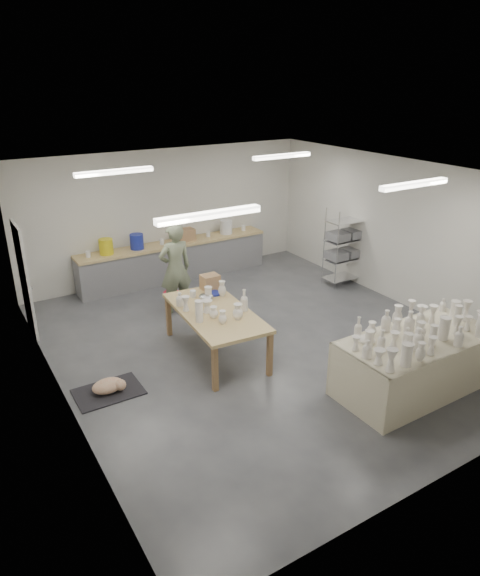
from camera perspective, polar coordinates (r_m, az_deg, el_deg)
room at (r=8.65m, az=1.64°, el=6.15°), size 8.00×8.02×3.00m
back_counter at (r=12.20m, az=-7.28°, el=3.17°), size 4.60×0.60×1.24m
wire_shelf at (r=11.95m, az=11.55°, el=4.66°), size 0.88×0.48×1.80m
drying_table at (r=8.32m, az=18.91°, el=-7.71°), size 2.51×1.20×1.26m
work_table at (r=8.76m, az=-2.90°, el=-2.29°), size 1.26×2.28×1.20m
rug at (r=8.28m, az=-14.41°, el=-11.10°), size 1.00×0.70×0.02m
cat at (r=8.21m, az=-14.30°, el=-10.45°), size 0.58×0.50×0.21m
potter at (r=10.33m, az=-7.20°, el=2.15°), size 0.69×0.46×1.86m
red_stool at (r=10.80m, az=-7.63°, el=-0.63°), size 0.34×0.34×0.32m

